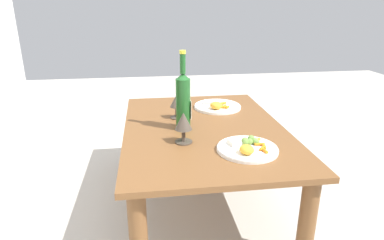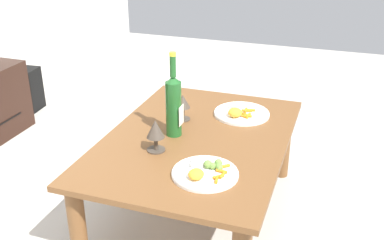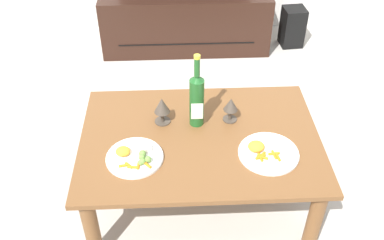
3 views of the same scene
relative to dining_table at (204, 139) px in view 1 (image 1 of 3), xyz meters
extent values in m
plane|color=#B7B2A8|center=(0.00, 0.00, -0.36)|extent=(6.40, 6.40, 0.00)
cube|color=brown|center=(0.00, 0.00, 0.05)|extent=(1.14, 0.80, 0.03)
cylinder|color=brown|center=(-0.50, -0.33, -0.16)|extent=(0.07, 0.07, 0.40)
cylinder|color=brown|center=(0.50, -0.33, -0.16)|extent=(0.07, 0.07, 0.40)
cylinder|color=brown|center=(-0.50, 0.33, -0.16)|extent=(0.07, 0.07, 0.40)
cylinder|color=brown|center=(0.50, 0.33, -0.16)|extent=(0.07, 0.07, 0.40)
cylinder|color=#1E5923|center=(-0.01, 0.11, 0.19)|extent=(0.07, 0.07, 0.25)
cone|color=#1E5923|center=(-0.01, 0.11, 0.33)|extent=(0.07, 0.07, 0.03)
cylinder|color=#1E5923|center=(-0.01, 0.11, 0.39)|extent=(0.03, 0.03, 0.09)
cylinder|color=yellow|center=(-0.01, 0.11, 0.45)|extent=(0.03, 0.03, 0.02)
cube|color=silver|center=(-0.01, 0.07, 0.17)|extent=(0.06, 0.00, 0.09)
cylinder|color=#473D33|center=(-0.18, 0.12, 0.07)|extent=(0.08, 0.08, 0.01)
cylinder|color=#473D33|center=(-0.18, 0.12, 0.10)|extent=(0.02, 0.02, 0.06)
cone|color=#473D33|center=(-0.18, 0.12, 0.17)|extent=(0.08, 0.08, 0.08)
cylinder|color=#473D33|center=(0.16, 0.12, 0.07)|extent=(0.07, 0.07, 0.01)
cylinder|color=#473D33|center=(0.16, 0.12, 0.10)|extent=(0.02, 0.02, 0.06)
cone|color=#473D33|center=(0.16, 0.12, 0.16)|extent=(0.07, 0.07, 0.07)
cylinder|color=white|center=(-0.30, -0.13, 0.07)|extent=(0.26, 0.26, 0.01)
torus|color=white|center=(-0.30, -0.13, 0.08)|extent=(0.26, 0.26, 0.01)
ellipsoid|color=orange|center=(-0.35, -0.11, 0.10)|extent=(0.07, 0.06, 0.04)
cube|color=beige|center=(-0.26, -0.09, 0.09)|extent=(0.07, 0.06, 0.02)
cylinder|color=orange|center=(-0.35, -0.19, 0.08)|extent=(0.04, 0.02, 0.01)
cylinder|color=orange|center=(-0.32, -0.19, 0.08)|extent=(0.04, 0.04, 0.01)
cylinder|color=orange|center=(-0.31, -0.20, 0.08)|extent=(0.04, 0.02, 0.01)
cylinder|color=orange|center=(-0.28, -0.19, 0.08)|extent=(0.01, 0.04, 0.01)
cylinder|color=orange|center=(-0.24, -0.19, 0.08)|extent=(0.04, 0.04, 0.01)
sphere|color=olive|center=(-0.27, -0.15, 0.09)|extent=(0.03, 0.03, 0.03)
sphere|color=olive|center=(-0.27, -0.18, 0.09)|extent=(0.03, 0.03, 0.03)
sphere|color=olive|center=(-0.24, -0.17, 0.09)|extent=(0.03, 0.03, 0.03)
sphere|color=olive|center=(-0.27, -0.18, 0.09)|extent=(0.02, 0.02, 0.02)
sphere|color=olive|center=(-0.27, -0.13, 0.10)|extent=(0.03, 0.03, 0.03)
cylinder|color=white|center=(0.30, -0.13, 0.07)|extent=(0.28, 0.28, 0.01)
torus|color=white|center=(0.30, -0.13, 0.08)|extent=(0.27, 0.27, 0.01)
ellipsoid|color=orange|center=(0.25, -0.11, 0.10)|extent=(0.08, 0.07, 0.04)
cube|color=beige|center=(0.35, -0.09, 0.09)|extent=(0.07, 0.07, 0.02)
cylinder|color=orange|center=(0.34, -0.17, 0.08)|extent=(0.02, 0.05, 0.01)
cylinder|color=orange|center=(0.32, -0.15, 0.08)|extent=(0.02, 0.05, 0.01)
cylinder|color=orange|center=(0.32, -0.15, 0.08)|extent=(0.05, 0.02, 0.01)
cylinder|color=orange|center=(0.26, -0.17, 0.08)|extent=(0.05, 0.03, 0.01)
cylinder|color=orange|center=(0.27, -0.17, 0.08)|extent=(0.05, 0.03, 0.01)
cylinder|color=orange|center=(0.27, -0.16, 0.08)|extent=(0.04, 0.04, 0.01)
cylinder|color=orange|center=(0.26, -0.17, 0.08)|extent=(0.02, 0.05, 0.01)
camera|label=1|loc=(-1.53, 0.27, 0.66)|focal=30.94mm
camera|label=2|loc=(-1.76, -0.58, 1.00)|focal=43.08mm
camera|label=3|loc=(-0.11, -1.58, 1.47)|focal=41.48mm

